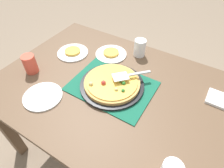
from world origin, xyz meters
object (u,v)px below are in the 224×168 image
(plate_far_right, at_px, (73,53))
(served_slice_right, at_px, (73,51))
(pizza, at_px, (112,83))
(served_slice_left, at_px, (111,53))
(pizza_server, at_px, (128,75))
(pizza_pan, at_px, (112,85))
(plate_near_left, at_px, (111,54))
(napkin_stack, at_px, (218,99))
(cup_corner, at_px, (140,48))
(cup_far, at_px, (30,64))
(plate_side, at_px, (43,96))

(plate_far_right, height_order, served_slice_right, served_slice_right)
(pizza, distance_m, served_slice_right, 0.44)
(served_slice_left, bearing_deg, pizza_server, 140.66)
(pizza_pan, height_order, plate_near_left, pizza_pan)
(pizza_pan, xyz_separation_m, napkin_stack, (-0.56, -0.22, -0.01))
(cup_corner, bearing_deg, cup_far, 45.59)
(served_slice_right, xyz_separation_m, pizza_server, (-0.48, 0.07, 0.05))
(cup_far, bearing_deg, pizza_server, -159.03)
(served_slice_right, xyz_separation_m, cup_corner, (-0.41, -0.23, 0.04))
(cup_far, bearing_deg, pizza, -163.54)
(plate_side, relative_size, pizza_server, 1.13)
(cup_far, bearing_deg, pizza_pan, -163.45)
(plate_near_left, distance_m, pizza_server, 0.32)
(served_slice_left, height_order, pizza_server, pizza_server)
(cup_far, relative_size, pizza_server, 0.62)
(napkin_stack, bearing_deg, plate_side, 30.17)
(pizza_server, bearing_deg, plate_far_right, -7.81)
(pizza_pan, xyz_separation_m, cup_corner, (0.00, -0.37, 0.05))
(served_slice_left, relative_size, cup_corner, 0.92)
(cup_far, bearing_deg, cup_corner, -134.41)
(cup_far, height_order, pizza_server, cup_far)
(pizza, distance_m, plate_side, 0.40)
(cup_far, bearing_deg, napkin_stack, -160.93)
(plate_far_right, distance_m, cup_far, 0.31)
(served_slice_right, bearing_deg, pizza_server, 172.19)
(pizza_pan, height_order, served_slice_right, served_slice_right)
(plate_far_right, bearing_deg, served_slice_left, -152.05)
(pizza_pan, xyz_separation_m, served_slice_right, (0.42, -0.14, 0.01))
(plate_side, distance_m, cup_far, 0.26)
(pizza, distance_m, napkin_stack, 0.60)
(cup_far, height_order, cup_corner, same)
(pizza_pan, distance_m, pizza_server, 0.11)
(plate_near_left, distance_m, napkin_stack, 0.73)
(served_slice_right, bearing_deg, napkin_stack, -175.20)
(pizza, bearing_deg, served_slice_left, -57.34)
(plate_near_left, bearing_deg, cup_corner, -149.04)
(plate_side, distance_m, served_slice_left, 0.56)
(pizza, bearing_deg, plate_near_left, -57.34)
(plate_side, distance_m, pizza_server, 0.50)
(pizza, xyz_separation_m, plate_far_right, (0.42, -0.14, -0.03))
(cup_far, xyz_separation_m, cup_corner, (-0.51, -0.52, 0.00))
(plate_near_left, bearing_deg, cup_far, 50.92)
(plate_near_left, bearing_deg, napkin_stack, 176.25)
(served_slice_left, bearing_deg, served_slice_right, 27.95)
(pizza_pan, relative_size, cup_far, 3.17)
(pizza_server, height_order, napkin_stack, pizza_server)
(pizza_pan, bearing_deg, served_slice_right, -18.17)
(plate_far_right, bearing_deg, served_slice_right, 0.00)
(pizza_pan, bearing_deg, served_slice_left, -57.27)
(pizza_pan, distance_m, plate_side, 0.40)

